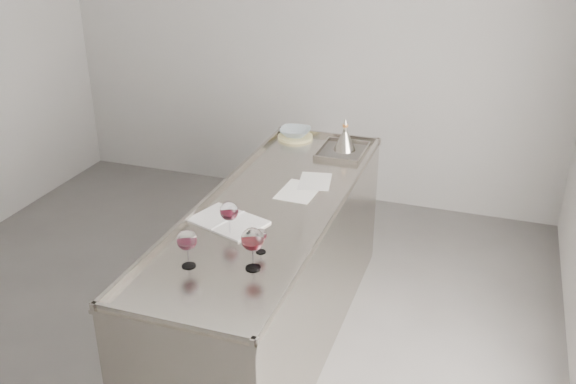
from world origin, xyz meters
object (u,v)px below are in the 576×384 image
(wine_glass_small, at_px, (260,236))
(notebook, at_px, (228,221))
(wine_glass_middle, at_px, (229,212))
(wine_glass_right, at_px, (252,240))
(counter, at_px, (273,275))
(ceramic_bowl, at_px, (295,132))
(wine_glass_left, at_px, (187,241))
(wine_funnel, at_px, (345,140))

(wine_glass_small, height_order, notebook, wine_glass_small)
(wine_glass_middle, distance_m, wine_glass_right, 0.35)
(counter, bearing_deg, wine_glass_right, -77.06)
(counter, height_order, wine_glass_small, wine_glass_small)
(counter, height_order, wine_glass_middle, wine_glass_middle)
(counter, distance_m, ceramic_bowl, 1.22)
(counter, distance_m, wine_glass_left, 0.97)
(wine_glass_left, distance_m, wine_glass_small, 0.36)
(wine_glass_left, distance_m, notebook, 0.49)
(counter, bearing_deg, notebook, -118.06)
(counter, distance_m, wine_glass_right, 0.93)
(wine_glass_left, height_order, wine_glass_right, wine_glass_right)
(wine_glass_small, bearing_deg, wine_glass_right, -82.18)
(counter, height_order, wine_glass_left, wine_glass_left)
(wine_glass_left, distance_m, wine_funnel, 1.75)
(wine_glass_middle, bearing_deg, ceramic_bowl, 95.35)
(counter, xyz_separation_m, wine_glass_left, (-0.14, -0.75, 0.60))
(wine_glass_small, xyz_separation_m, notebook, (-0.28, 0.24, -0.08))
(counter, distance_m, wine_glass_small, 0.77)
(wine_funnel, bearing_deg, counter, -100.32)
(wine_glass_middle, distance_m, wine_glass_small, 0.24)
(ceramic_bowl, bearing_deg, wine_funnel, -15.68)
(wine_glass_middle, height_order, notebook, wine_glass_middle)
(wine_glass_middle, xyz_separation_m, wine_funnel, (0.26, 1.38, -0.06))
(counter, relative_size, wine_glass_right, 11.38)
(wine_glass_small, bearing_deg, wine_glass_left, -139.74)
(wine_glass_small, bearing_deg, notebook, 139.96)
(counter, height_order, wine_funnel, wine_funnel)
(ceramic_bowl, bearing_deg, counter, -78.50)
(ceramic_bowl, bearing_deg, notebook, -87.05)
(wine_glass_left, xyz_separation_m, wine_glass_right, (0.30, 0.08, 0.02))
(wine_glass_right, bearing_deg, wine_funnel, 89.23)
(wine_glass_small, distance_m, wine_funnel, 1.49)
(counter, bearing_deg, wine_glass_middle, -101.12)
(wine_glass_middle, distance_m, wine_funnel, 1.40)
(wine_glass_left, distance_m, wine_glass_middle, 0.35)
(ceramic_bowl, height_order, wine_funnel, wine_funnel)
(ceramic_bowl, relative_size, wine_funnel, 0.96)
(counter, bearing_deg, ceramic_bowl, 101.50)
(counter, relative_size, wine_glass_middle, 12.83)
(wine_glass_left, relative_size, notebook, 0.42)
(notebook, bearing_deg, wine_glass_left, -70.74)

